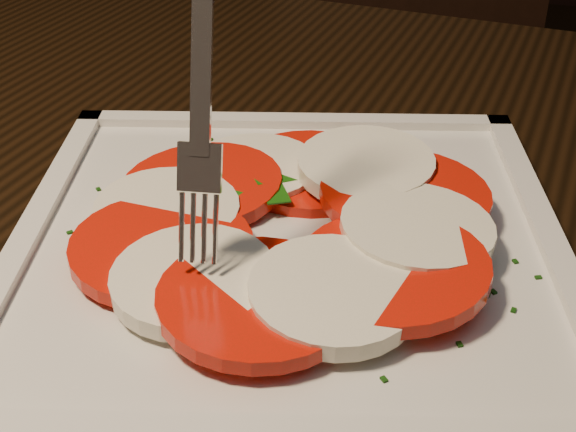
{
  "coord_description": "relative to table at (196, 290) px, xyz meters",
  "views": [
    {
      "loc": [
        0.23,
        -0.4,
        1.02
      ],
      "look_at": [
        0.12,
        -0.04,
        0.78
      ],
      "focal_mm": 50.0,
      "sensor_mm": 36.0,
      "label": 1
    }
  ],
  "objects": [
    {
      "name": "fork",
      "position": [
        0.06,
        -0.1,
        0.23
      ],
      "size": [
        0.04,
        0.07,
        0.18
      ],
      "primitive_type": null,
      "rotation": [
        0.0,
        0.0,
        0.16
      ],
      "color": "white",
      "rests_on": "caprese_salad"
    },
    {
      "name": "plate",
      "position": [
        0.09,
        -0.08,
        0.11
      ],
      "size": [
        0.38,
        0.38,
        0.01
      ],
      "primitive_type": "cube",
      "rotation": [
        0.0,
        0.0,
        0.26
      ],
      "color": "silver",
      "rests_on": "table"
    },
    {
      "name": "table",
      "position": [
        0.0,
        0.0,
        0.0
      ],
      "size": [
        1.27,
        0.91,
        0.75
      ],
      "rotation": [
        0.0,
        0.0,
        -0.1
      ],
      "color": "black",
      "rests_on": "ground"
    },
    {
      "name": "caprese_salad",
      "position": [
        0.09,
        -0.08,
        0.12
      ],
      "size": [
        0.27,
        0.26,
        0.03
      ],
      "color": "red",
      "rests_on": "plate"
    },
    {
      "name": "chair",
      "position": [
        0.04,
        0.7,
        -0.12
      ],
      "size": [
        0.47,
        0.47,
        0.93
      ],
      "rotation": [
        0.0,
        0.0,
        0.13
      ],
      "color": "black",
      "rests_on": "ground"
    }
  ]
}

